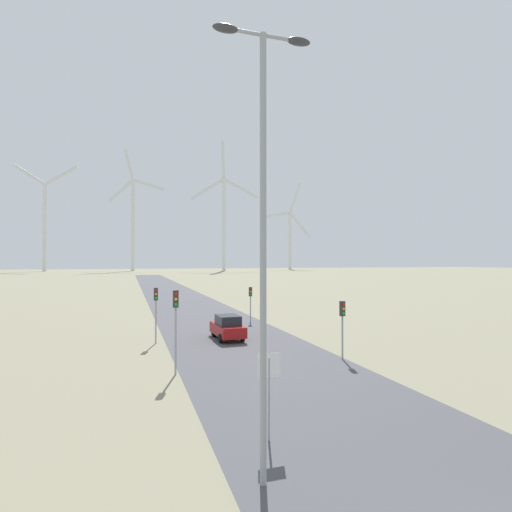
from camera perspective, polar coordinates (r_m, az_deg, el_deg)
road_surface at (r=53.57m, az=-9.59°, el=-7.06°), size 10.00×240.00×0.01m
streetlamp at (r=10.79m, az=1.03°, el=6.83°), size 2.78×0.32×12.17m
stop_sign_near at (r=13.86m, az=1.86°, el=-17.18°), size 0.81×0.07×2.90m
traffic_light_post_near_left at (r=21.49m, az=-11.41°, el=-8.00°), size 0.28×0.34×4.42m
traffic_light_post_near_right at (r=24.92m, az=12.26°, el=-8.46°), size 0.28×0.34×3.52m
traffic_light_post_mid_left at (r=29.79m, az=-14.12°, el=-6.49°), size 0.28×0.34×4.01m
traffic_light_post_mid_right at (r=39.05m, az=-0.79°, el=-5.78°), size 0.28×0.33×3.39m
car_approaching at (r=30.85m, az=-4.07°, el=-10.10°), size 1.98×4.18×1.83m
wind_turbine_left at (r=252.89m, az=-27.95°, el=4.87°), size 35.18×12.82×60.42m
wind_turbine_center at (r=242.76m, az=-17.18°, el=5.46°), size 31.46×3.91×70.78m
wind_turbine_right at (r=233.43m, az=-4.62°, el=5.92°), size 38.84×7.73×75.68m
wind_turbine_far_right at (r=274.17m, az=4.85°, el=3.30°), size 36.53×3.30×59.82m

